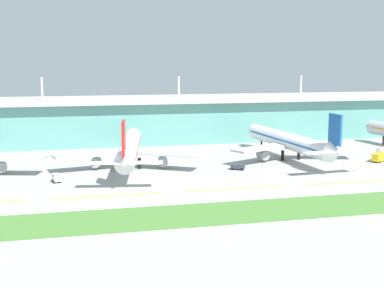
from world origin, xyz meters
TOP-DOWN VIEW (x-y plane):
  - ground_plane at (0.00, 0.00)m, footprint 600.00×600.00m
  - terminal_building at (-0.00, 95.74)m, footprint 288.00×34.00m
  - airliner_near_middle at (-27.25, 39.21)m, footprint 48.13×68.16m
  - airliner_far_middle at (29.74, 41.72)m, footprint 48.64×66.64m
  - taxiway_stripe_mid_west at (-37.00, 3.64)m, footprint 28.00×0.70m
  - taxiway_stripe_centre at (-3.00, 3.64)m, footprint 28.00×0.70m
  - taxiway_stripe_mid_east at (31.00, 3.64)m, footprint 28.00×0.70m
  - grass_verge at (0.00, -17.97)m, footprint 300.00×18.00m
  - baggage_cart at (-50.35, 23.36)m, footprint 2.66×3.90m
  - fuel_truck at (58.81, 30.26)m, footprint 7.46×6.09m
  - pushback_tug at (6.35, 28.47)m, footprint 5.01×4.23m
  - safety_cone_left_wingtip at (41.40, 17.32)m, footprint 0.56×0.56m
  - safety_cone_nose_front at (47.97, 24.24)m, footprint 0.56×0.56m
  - safety_cone_right_wingtip at (43.19, 26.85)m, footprint 0.56×0.56m

SIDE VIEW (x-z plane):
  - ground_plane at x=0.00m, z-range 0.00..0.00m
  - taxiway_stripe_mid_west at x=-37.00m, z-range 0.00..0.04m
  - taxiway_stripe_centre at x=-3.00m, z-range 0.00..0.04m
  - taxiway_stripe_mid_east at x=31.00m, z-range 0.00..0.04m
  - grass_verge at x=0.00m, z-range 0.00..0.10m
  - safety_cone_left_wingtip at x=41.40m, z-range 0.00..0.70m
  - safety_cone_nose_front at x=47.97m, z-range 0.00..0.70m
  - safety_cone_right_wingtip at x=43.19m, z-range 0.00..0.70m
  - pushback_tug at x=6.35m, z-range 0.18..2.03m
  - baggage_cart at x=-50.35m, z-range 0.02..2.50m
  - fuel_truck at x=58.81m, z-range -0.21..4.74m
  - airliner_far_middle at x=29.74m, z-range -3.00..15.90m
  - airliner_near_middle at x=-27.25m, z-range -3.00..15.90m
  - terminal_building at x=0.00m, z-range -4.30..23.91m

